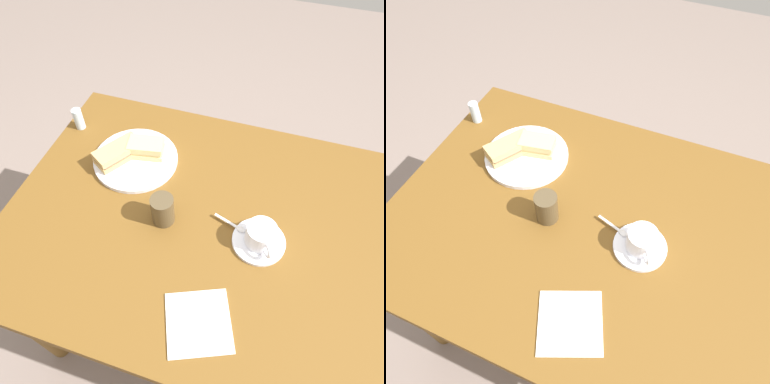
# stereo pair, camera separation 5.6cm
# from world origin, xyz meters

# --- Properties ---
(ground_plane) EXTENTS (6.00, 6.00, 0.00)m
(ground_plane) POSITION_xyz_m (0.00, 0.00, 0.00)
(ground_plane) COLOR slate
(dining_table) EXTENTS (1.14, 0.84, 0.70)m
(dining_table) POSITION_xyz_m (0.00, 0.00, 0.60)
(dining_table) COLOR brown
(dining_table) RESTS_ON ground_plane
(sandwich_plate) EXTENTS (0.27, 0.27, 0.01)m
(sandwich_plate) POSITION_xyz_m (-0.28, 0.15, 0.71)
(sandwich_plate) COLOR white
(sandwich_plate) RESTS_ON dining_table
(sandwich_front) EXTENTS (0.12, 0.09, 0.05)m
(sandwich_front) POSITION_xyz_m (-0.25, 0.18, 0.74)
(sandwich_front) COLOR #D9C183
(sandwich_front) RESTS_ON sandwich_plate
(sandwich_back) EXTENTS (0.14, 0.16, 0.05)m
(sandwich_back) POSITION_xyz_m (-0.33, 0.13, 0.74)
(sandwich_back) COLOR tan
(sandwich_back) RESTS_ON sandwich_plate
(coffee_saucer) EXTENTS (0.14, 0.14, 0.01)m
(coffee_saucer) POSITION_xyz_m (0.15, -0.03, 0.71)
(coffee_saucer) COLOR white
(coffee_saucer) RESTS_ON dining_table
(coffee_cup) EXTENTS (0.08, 0.10, 0.06)m
(coffee_cup) POSITION_xyz_m (0.15, -0.03, 0.74)
(coffee_cup) COLOR white
(coffee_cup) RESTS_ON coffee_saucer
(spoon) EXTENTS (0.10, 0.04, 0.01)m
(spoon) POSITION_xyz_m (0.08, -0.00, 0.71)
(spoon) COLOR silver
(spoon) RESTS_ON coffee_saucer
(napkin) EXTENTS (0.20, 0.20, 0.00)m
(napkin) POSITION_xyz_m (0.06, -0.28, 0.70)
(napkin) COLOR white
(napkin) RESTS_ON dining_table
(salt_shaker) EXTENTS (0.03, 0.03, 0.07)m
(salt_shaker) POSITION_xyz_m (-0.52, 0.23, 0.74)
(salt_shaker) COLOR silver
(salt_shaker) RESTS_ON dining_table
(drinking_glass) EXTENTS (0.06, 0.06, 0.09)m
(drinking_glass) POSITION_xyz_m (-0.12, -0.03, 0.75)
(drinking_glass) COLOR #4C3D27
(drinking_glass) RESTS_ON dining_table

